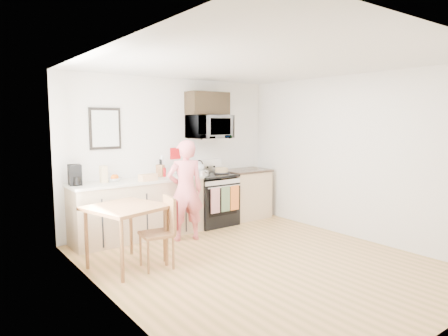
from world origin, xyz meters
TOP-DOWN VIEW (x-y plane):
  - floor at (0.00, 0.00)m, footprint 4.60×4.60m
  - back_wall at (0.00, 2.30)m, footprint 4.00×0.04m
  - front_wall at (0.00, -2.30)m, footprint 4.00×0.04m
  - left_wall at (-2.00, 0.00)m, footprint 0.04×4.60m
  - right_wall at (2.00, 0.00)m, footprint 0.04×4.60m
  - ceiling at (0.00, 0.00)m, footprint 4.00×4.60m
  - window at (-1.96, 0.80)m, footprint 0.06×1.40m
  - cabinet_left at (-0.80, 2.00)m, footprint 2.10×0.60m
  - countertop_left at (-0.80, 2.00)m, footprint 2.14×0.64m
  - cabinet_right at (1.43, 2.00)m, footprint 0.84×0.60m
  - countertop_right at (1.43, 2.00)m, footprint 0.88×0.64m
  - range at (0.63, 1.98)m, footprint 0.76×0.70m
  - microwave at (0.63, 2.08)m, footprint 0.76×0.51m
  - upper_cabinet at (0.63, 2.12)m, footprint 0.76×0.35m
  - wall_art at (-1.20, 2.28)m, footprint 0.50×0.04m
  - wall_trivet at (0.05, 2.28)m, footprint 0.20×0.02m
  - person at (-0.26, 1.45)m, footprint 0.66×0.52m
  - dining_table at (-1.48, 0.88)m, footprint 0.92×0.92m
  - chair at (-1.06, 0.62)m, footprint 0.47×0.44m
  - knife_block at (-0.34, 2.11)m, footprint 0.14×0.15m
  - utensil_crock at (-0.30, 2.11)m, footprint 0.12×0.12m
  - fruit_bowl at (-1.18, 2.07)m, footprint 0.31×0.31m
  - milk_carton at (-1.33, 2.06)m, footprint 0.10×0.10m
  - coffee_maker at (-1.75, 2.06)m, footprint 0.19×0.26m
  - bread_bag at (-0.71, 1.81)m, footprint 0.30×0.18m
  - cake at (0.82, 1.96)m, footprint 0.29×0.29m
  - kettle at (0.45, 2.14)m, footprint 0.20×0.20m
  - pot at (0.35, 1.84)m, footprint 0.18×0.30m

SIDE VIEW (x-z plane):
  - floor at x=0.00m, z-range 0.00..0.00m
  - range at x=0.63m, z-range -0.14..1.02m
  - cabinet_left at x=-0.80m, z-range 0.00..0.90m
  - cabinet_right at x=1.43m, z-range 0.00..0.90m
  - chair at x=-1.06m, z-range 0.13..1.04m
  - dining_table at x=-1.48m, z-range 0.31..1.11m
  - person at x=-0.26m, z-range 0.00..1.58m
  - countertop_left at x=-0.80m, z-range 0.90..0.94m
  - countertop_right at x=1.43m, z-range 0.90..0.94m
  - pot at x=0.35m, z-range 0.93..1.01m
  - cake at x=0.82m, z-range 0.92..1.02m
  - fruit_bowl at x=-1.18m, z-range 0.93..1.04m
  - bread_bag at x=-0.71m, z-range 0.94..1.05m
  - kettle at x=0.45m, z-range 0.91..1.15m
  - knife_block at x=-0.34m, z-range 0.94..1.14m
  - milk_carton at x=-1.33m, z-range 0.94..1.19m
  - coffee_maker at x=-1.75m, z-range 0.93..1.23m
  - utensil_crock at x=-0.30m, z-range 0.90..1.27m
  - back_wall at x=0.00m, z-range 0.00..2.60m
  - front_wall at x=0.00m, z-range 0.00..2.60m
  - left_wall at x=-2.00m, z-range 0.00..2.60m
  - right_wall at x=2.00m, z-range 0.00..2.60m
  - wall_trivet at x=0.05m, z-range 1.20..1.40m
  - window at x=-1.96m, z-range 0.80..2.30m
  - wall_art at x=-1.20m, z-range 1.43..2.08m
  - microwave at x=0.63m, z-range 1.55..1.97m
  - upper_cabinet at x=0.63m, z-range 1.98..2.38m
  - ceiling at x=0.00m, z-range 2.58..2.62m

